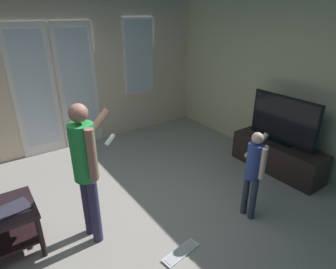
# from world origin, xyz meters

# --- Properties ---
(ground_plane) EXTENTS (6.02, 5.19, 0.02)m
(ground_plane) POSITION_xyz_m (0.00, 0.00, -0.01)
(ground_plane) COLOR #A29A92
(wall_back_with_doors) EXTENTS (6.02, 0.09, 2.57)m
(wall_back_with_doors) POSITION_xyz_m (0.06, 2.56, 1.26)
(wall_back_with_doors) COLOR beige
(wall_back_with_doors) RESTS_ON ground_plane
(wall_right_plain) EXTENTS (0.06, 5.19, 2.54)m
(wall_right_plain) POSITION_xyz_m (2.98, 0.00, 1.27)
(wall_right_plain) COLOR beige
(wall_right_plain) RESTS_ON ground_plane
(tv_stand) EXTENTS (0.46, 1.41, 0.46)m
(tv_stand) POSITION_xyz_m (2.61, -0.18, 0.23)
(tv_stand) COLOR #2C201E
(tv_stand) RESTS_ON ground_plane
(flat_screen_tv) EXTENTS (0.08, 1.06, 0.73)m
(flat_screen_tv) POSITION_xyz_m (2.61, -0.18, 0.83)
(flat_screen_tv) COLOR black
(flat_screen_tv) RESTS_ON tv_stand
(person_adult) EXTENTS (0.56, 0.47, 1.53)m
(person_adult) POSITION_xyz_m (-0.26, 0.10, 0.92)
(person_adult) COLOR #353154
(person_adult) RESTS_ON ground_plane
(person_child) EXTENTS (0.47, 0.30, 1.10)m
(person_child) POSITION_xyz_m (1.40, -0.65, 0.66)
(person_child) COLOR #373A4C
(person_child) RESTS_ON ground_plane
(loose_keyboard) EXTENTS (0.45, 0.19, 0.02)m
(loose_keyboard) POSITION_xyz_m (0.36, -0.66, 0.01)
(loose_keyboard) COLOR white
(loose_keyboard) RESTS_ON ground_plane
(laptop_closed) EXTENTS (0.37, 0.28, 0.02)m
(laptop_closed) POSITION_xyz_m (-0.98, 0.32, 0.53)
(laptop_closed) COLOR #323141
(laptop_closed) RESTS_ON coffee_table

